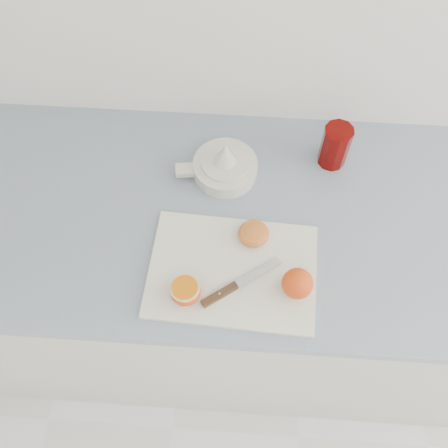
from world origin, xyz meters
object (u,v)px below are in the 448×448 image
Objects in this scene: counter at (253,287)px; citrus_juicer at (224,166)px; half_orange at (185,291)px; cutting_board at (232,271)px; red_tumbler at (335,147)px.

counter is 0.50m from citrus_juicer.
half_orange is 0.32× the size of citrus_juicer.
citrus_juicer is (-0.04, 0.27, 0.02)m from cutting_board.
cutting_board reaches higher than counter.
cutting_board is 3.14× the size of red_tumbler.
red_tumbler is (0.23, 0.32, 0.05)m from cutting_board.
counter is at bearing -48.91° from citrus_juicer.
citrus_juicer is at bearing 97.54° from cutting_board.
counter is 0.55m from half_orange.
red_tumbler is (0.26, 0.06, 0.02)m from citrus_juicer.
counter is 35.45× the size of half_orange.
counter is 19.91× the size of red_tumbler.
cutting_board is 0.27m from citrus_juicer.
half_orange is 0.50m from red_tumbler.
cutting_board is at bearing -82.46° from citrus_juicer.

